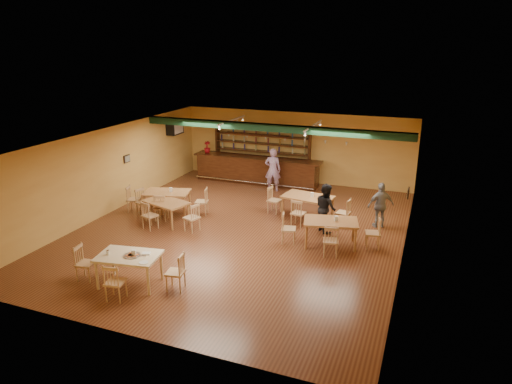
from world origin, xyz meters
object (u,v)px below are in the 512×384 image
at_px(bar_counter, 257,170).
at_px(patron_right_a, 326,208).
at_px(dining_table_a, 168,202).
at_px(dining_table_c, 167,212).
at_px(near_table, 130,270).
at_px(patron_bar, 273,170).
at_px(dining_table_d, 330,233).
at_px(dining_table_b, 307,208).

distance_m(bar_counter, patron_right_a, 5.78).
bearing_deg(bar_counter, dining_table_a, -109.46).
xyz_separation_m(dining_table_a, dining_table_c, (0.47, -0.83, -0.02)).
height_order(near_table, patron_bar, patron_bar).
height_order(bar_counter, dining_table_a, bar_counter).
relative_size(patron_bar, patron_right_a, 1.13).
bearing_deg(bar_counter, near_table, -88.64).
xyz_separation_m(bar_counter, dining_table_d, (4.36, -5.24, -0.17)).
bearing_deg(bar_counter, dining_table_c, -102.01).
bearing_deg(patron_bar, dining_table_c, 51.04).
bearing_deg(near_table, dining_table_b, 54.08).
distance_m(dining_table_a, dining_table_b, 4.93).
xyz_separation_m(dining_table_a, patron_right_a, (5.58, 0.39, 0.39)).
relative_size(dining_table_a, patron_bar, 0.89).
xyz_separation_m(dining_table_d, near_table, (-4.13, -4.12, 0.01)).
xyz_separation_m(bar_counter, patron_right_a, (3.96, -4.20, 0.22)).
relative_size(near_table, patron_right_a, 0.95).
xyz_separation_m(patron_bar, patron_right_a, (2.95, -3.37, -0.10)).
xyz_separation_m(dining_table_a, dining_table_d, (5.98, -0.66, 0.00)).
height_order(dining_table_b, dining_table_c, dining_table_b).
relative_size(dining_table_a, near_table, 1.05).
bearing_deg(patron_right_a, near_table, 104.29).
bearing_deg(dining_table_d, patron_right_a, 97.24).
distance_m(patron_bar, patron_right_a, 4.48).
xyz_separation_m(bar_counter, dining_table_a, (-1.62, -4.59, -0.17)).
height_order(dining_table_b, near_table, dining_table_b).
bearing_deg(patron_bar, dining_table_d, 113.41).
height_order(dining_table_a, dining_table_c, dining_table_a).
relative_size(bar_counter, dining_table_c, 3.75).
bearing_deg(near_table, dining_table_d, 35.24).
bearing_deg(near_table, bar_counter, 81.72).
distance_m(dining_table_a, patron_bar, 4.62).
distance_m(dining_table_b, patron_right_a, 1.19).
height_order(bar_counter, dining_table_b, bar_counter).
bearing_deg(dining_table_c, dining_table_a, 136.42).
relative_size(dining_table_b, dining_table_c, 1.10).
relative_size(dining_table_b, patron_right_a, 1.05).
bearing_deg(patron_right_a, patron_bar, 1.41).
bearing_deg(near_table, patron_bar, 75.06).
bearing_deg(patron_right_a, dining_table_a, 54.21).
bearing_deg(dining_table_c, dining_table_d, 18.63).
distance_m(bar_counter, near_table, 9.36).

